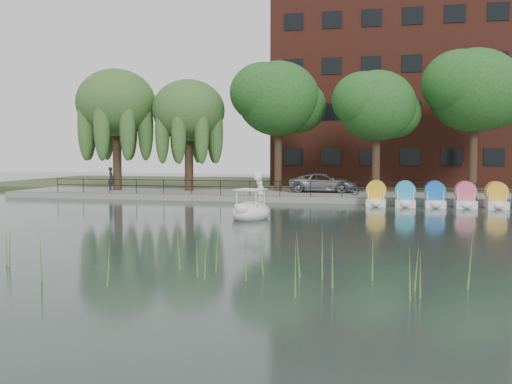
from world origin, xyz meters
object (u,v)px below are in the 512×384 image
(pedestrian, at_px, (111,177))
(swan_boat, at_px, (251,208))
(minivan, at_px, (323,181))
(bicycle, at_px, (363,188))

(pedestrian, relative_size, swan_boat, 0.67)
(swan_boat, bearing_deg, pedestrian, 147.41)
(pedestrian, distance_m, swan_boat, 18.45)
(minivan, height_order, pedestrian, pedestrian)
(swan_boat, bearing_deg, bicycle, 75.43)
(minivan, xyz_separation_m, bicycle, (2.90, -2.37, -0.26))
(minivan, relative_size, swan_boat, 1.86)
(minivan, distance_m, pedestrian, 15.80)
(pedestrian, xyz_separation_m, swan_boat, (13.69, -12.33, -0.89))
(bicycle, bearing_deg, swan_boat, 150.44)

